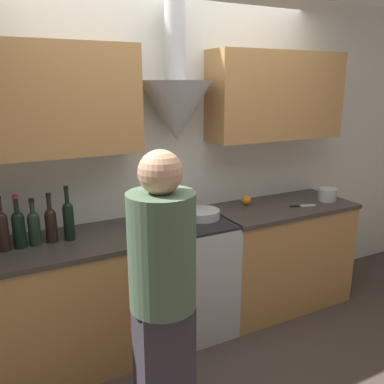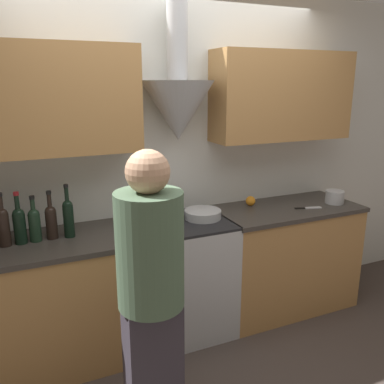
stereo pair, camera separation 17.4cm
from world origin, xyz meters
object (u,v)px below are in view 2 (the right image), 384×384
(wine_bottle_5, at_px, (3,225))
(stock_pot, at_px, (167,213))
(wine_bottle_7, at_px, (34,223))
(wine_bottle_9, at_px, (68,216))
(person_foreground_left, at_px, (151,292))
(wine_bottle_6, at_px, (19,223))
(stove_range, at_px, (187,276))
(mixing_bowl, at_px, (203,214))
(wine_bottle_8, at_px, (51,220))
(orange_fruit, at_px, (251,201))
(saucepan, at_px, (335,197))

(wine_bottle_5, bearing_deg, stock_pot, 0.25)
(wine_bottle_7, height_order, wine_bottle_9, wine_bottle_9)
(stock_pot, xyz_separation_m, person_foreground_left, (-0.43, -0.91, -0.09))
(wine_bottle_6, height_order, wine_bottle_9, wine_bottle_9)
(stove_range, distance_m, wine_bottle_7, 1.20)
(wine_bottle_6, bearing_deg, mixing_bowl, -0.96)
(stove_range, distance_m, wine_bottle_5, 1.37)
(wine_bottle_5, bearing_deg, wine_bottle_9, -0.36)
(mixing_bowl, bearing_deg, stove_range, -174.79)
(mixing_bowl, distance_m, person_foreground_left, 1.14)
(wine_bottle_5, relative_size, wine_bottle_9, 0.96)
(person_foreground_left, bearing_deg, wine_bottle_7, 117.76)
(wine_bottle_8, bearing_deg, orange_fruit, 3.67)
(stove_range, height_order, orange_fruit, orange_fruit)
(wine_bottle_8, xyz_separation_m, saucepan, (2.29, -0.13, -0.07))
(wine_bottle_8, height_order, orange_fruit, wine_bottle_8)
(wine_bottle_9, distance_m, orange_fruit, 1.50)
(stove_range, height_order, wine_bottle_6, wine_bottle_6)
(wine_bottle_6, distance_m, wine_bottle_8, 0.19)
(saucepan, bearing_deg, wine_bottle_9, 177.08)
(wine_bottle_5, xyz_separation_m, wine_bottle_9, (0.39, -0.00, 0.00))
(wine_bottle_6, relative_size, wine_bottle_7, 1.12)
(orange_fruit, bearing_deg, wine_bottle_9, -175.45)
(saucepan, bearing_deg, wine_bottle_8, 176.82)
(orange_fruit, bearing_deg, stove_range, -167.32)
(wine_bottle_5, bearing_deg, orange_fruit, 3.52)
(wine_bottle_9, xyz_separation_m, stock_pot, (0.70, 0.01, -0.07))
(stove_range, height_order, person_foreground_left, person_foreground_left)
(wine_bottle_8, relative_size, saucepan, 2.08)
(wine_bottle_7, xyz_separation_m, wine_bottle_9, (0.21, -0.01, 0.02))
(stock_pot, height_order, orange_fruit, stock_pot)
(person_foreground_left, bearing_deg, stove_range, 57.07)
(wine_bottle_6, height_order, wine_bottle_7, wine_bottle_6)
(wine_bottle_6, bearing_deg, stock_pot, 0.01)
(wine_bottle_9, bearing_deg, wine_bottle_6, 178.67)
(wine_bottle_6, xyz_separation_m, stock_pot, (1.00, 0.00, -0.06))
(wine_bottle_7, height_order, person_foreground_left, person_foreground_left)
(wine_bottle_8, bearing_deg, mixing_bowl, -1.61)
(wine_bottle_8, height_order, wine_bottle_9, wine_bottle_9)
(stove_range, distance_m, saucepan, 1.44)
(wine_bottle_5, height_order, mixing_bowl, wine_bottle_5)
(wine_bottle_7, bearing_deg, wine_bottle_5, -177.70)
(wine_bottle_5, distance_m, wine_bottle_6, 0.09)
(wine_bottle_5, relative_size, saucepan, 2.22)
(wine_bottle_9, bearing_deg, wine_bottle_5, 179.64)
(stove_range, distance_m, wine_bottle_8, 1.11)
(wine_bottle_8, bearing_deg, person_foreground_left, -67.66)
(mixing_bowl, bearing_deg, stock_pot, 175.58)
(stove_range, relative_size, orange_fruit, 11.18)
(wine_bottle_5, xyz_separation_m, orange_fruit, (1.88, 0.12, -0.10))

